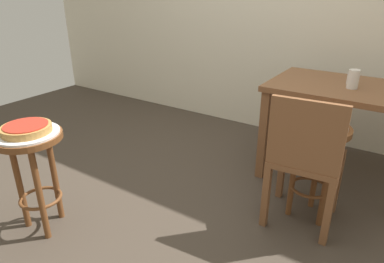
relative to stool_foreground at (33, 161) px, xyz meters
name	(u,v)px	position (x,y,z in m)	size (l,w,h in m)	color
ground_plane	(174,201)	(0.51, 0.65, -0.46)	(6.00, 6.00, 0.00)	#42382D
stool_foreground	(33,161)	(0.00, 0.00, 0.00)	(0.37, 0.37, 0.63)	brown
serving_plate_foreground	(27,133)	(0.00, 0.00, 0.17)	(0.34, 0.34, 0.01)	silver
pizza_foreground	(26,129)	(0.00, 0.00, 0.20)	(0.27, 0.27, 0.05)	#B78442
stool_middle	(316,151)	(1.32, 1.01, 0.00)	(0.37, 0.37, 0.63)	brown
serving_plate_middle	(320,125)	(1.32, 1.01, 0.17)	(0.32, 0.32, 0.01)	white
pizza_middle	(320,121)	(1.32, 1.01, 0.20)	(0.26, 0.26, 0.05)	#B78442
dining_table	(344,101)	(1.34, 1.62, 0.16)	(1.03, 0.72, 0.74)	brown
cup_near_edge	(353,79)	(1.38, 1.56, 0.34)	(0.07, 0.07, 0.13)	silver
condiment_shaker	(350,79)	(1.35, 1.66, 0.31)	(0.04, 0.04, 0.08)	white
wooden_chair	(306,158)	(1.30, 0.89, 0.00)	(0.43, 0.43, 0.85)	brown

